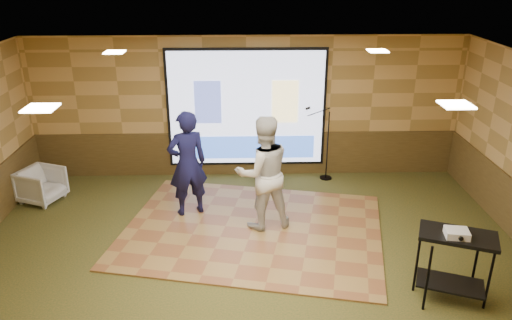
{
  "coord_description": "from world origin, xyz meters",
  "views": [
    {
      "loc": [
        -0.09,
        -6.59,
        4.44
      ],
      "look_at": [
        0.13,
        1.09,
        1.3
      ],
      "focal_mm": 35.0,
      "sensor_mm": 36.0,
      "label": 1
    }
  ],
  "objects_px": {
    "banquet_chair": "(42,185)",
    "duffel_bag": "(267,174)",
    "player_right": "(263,173)",
    "mic_stand": "(324,157)",
    "player_left": "(187,164)",
    "projector": "(457,233)",
    "dance_floor": "(252,229)",
    "projector_screen": "(247,110)",
    "av_table": "(455,253)"
  },
  "relations": [
    {
      "from": "banquet_chair",
      "to": "duffel_bag",
      "type": "bearing_deg",
      "value": -57.6
    },
    {
      "from": "player_right",
      "to": "mic_stand",
      "type": "relative_size",
      "value": 1.25
    },
    {
      "from": "player_left",
      "to": "projector",
      "type": "xyz_separation_m",
      "value": [
        3.78,
        -2.67,
        0.08
      ]
    },
    {
      "from": "banquet_chair",
      "to": "mic_stand",
      "type": "bearing_deg",
      "value": -59.29
    },
    {
      "from": "player_left",
      "to": "dance_floor",
      "type": "bearing_deg",
      "value": 128.65
    },
    {
      "from": "dance_floor",
      "to": "banquet_chair",
      "type": "height_order",
      "value": "banquet_chair"
    },
    {
      "from": "dance_floor",
      "to": "player_left",
      "type": "xyz_separation_m",
      "value": [
        -1.15,
        0.64,
        0.99
      ]
    },
    {
      "from": "projector_screen",
      "to": "banquet_chair",
      "type": "relative_size",
      "value": 4.54
    },
    {
      "from": "mic_stand",
      "to": "duffel_bag",
      "type": "distance_m",
      "value": 1.28
    },
    {
      "from": "mic_stand",
      "to": "player_right",
      "type": "bearing_deg",
      "value": -124.95
    },
    {
      "from": "projector",
      "to": "duffel_bag",
      "type": "xyz_separation_m",
      "value": [
        -2.28,
        4.14,
        -0.96
      ]
    },
    {
      "from": "player_right",
      "to": "duffel_bag",
      "type": "height_order",
      "value": "player_right"
    },
    {
      "from": "duffel_bag",
      "to": "banquet_chair",
      "type": "bearing_deg",
      "value": -169.19
    },
    {
      "from": "player_left",
      "to": "player_right",
      "type": "bearing_deg",
      "value": 136.69
    },
    {
      "from": "player_right",
      "to": "projector",
      "type": "bearing_deg",
      "value": 124.25
    },
    {
      "from": "player_left",
      "to": "banquet_chair",
      "type": "distance_m",
      "value": 3.06
    },
    {
      "from": "dance_floor",
      "to": "player_right",
      "type": "xyz_separation_m",
      "value": [
        0.19,
        0.13,
        1.02
      ]
    },
    {
      "from": "player_right",
      "to": "mic_stand",
      "type": "height_order",
      "value": "player_right"
    },
    {
      "from": "projector",
      "to": "dance_floor",
      "type": "bearing_deg",
      "value": 151.9
    },
    {
      "from": "projector",
      "to": "player_right",
      "type": "bearing_deg",
      "value": 148.16
    },
    {
      "from": "projector",
      "to": "mic_stand",
      "type": "height_order",
      "value": "mic_stand"
    },
    {
      "from": "dance_floor",
      "to": "banquet_chair",
      "type": "relative_size",
      "value": 6.01
    },
    {
      "from": "player_right",
      "to": "dance_floor",
      "type": "bearing_deg",
      "value": 19.58
    },
    {
      "from": "banquet_chair",
      "to": "duffel_bag",
      "type": "relative_size",
      "value": 1.67
    },
    {
      "from": "dance_floor",
      "to": "mic_stand",
      "type": "height_order",
      "value": "mic_stand"
    },
    {
      "from": "projector",
      "to": "mic_stand",
      "type": "bearing_deg",
      "value": 113.65
    },
    {
      "from": "av_table",
      "to": "duffel_bag",
      "type": "height_order",
      "value": "av_table"
    },
    {
      "from": "dance_floor",
      "to": "player_right",
      "type": "height_order",
      "value": "player_right"
    },
    {
      "from": "player_left",
      "to": "player_right",
      "type": "xyz_separation_m",
      "value": [
        1.33,
        -0.51,
        0.03
      ]
    },
    {
      "from": "av_table",
      "to": "player_right",
      "type": "bearing_deg",
      "value": 140.03
    },
    {
      "from": "av_table",
      "to": "duffel_bag",
      "type": "xyz_separation_m",
      "value": [
        -2.34,
        4.08,
        -0.61
      ]
    },
    {
      "from": "duffel_bag",
      "to": "dance_floor",
      "type": "bearing_deg",
      "value": -99.36
    },
    {
      "from": "dance_floor",
      "to": "player_left",
      "type": "height_order",
      "value": "player_left"
    },
    {
      "from": "projector_screen",
      "to": "projector",
      "type": "relative_size",
      "value": 11.22
    },
    {
      "from": "projector",
      "to": "banquet_chair",
      "type": "bearing_deg",
      "value": 163.37
    },
    {
      "from": "projector_screen",
      "to": "projector",
      "type": "xyz_separation_m",
      "value": [
        2.7,
        -4.45,
        -0.38
      ]
    },
    {
      "from": "dance_floor",
      "to": "projector",
      "type": "xyz_separation_m",
      "value": [
        2.63,
        -2.03,
        1.08
      ]
    },
    {
      "from": "av_table",
      "to": "mic_stand",
      "type": "relative_size",
      "value": 0.65
    },
    {
      "from": "projector",
      "to": "projector_screen",
      "type": "bearing_deg",
      "value": 130.78
    },
    {
      "from": "mic_stand",
      "to": "banquet_chair",
      "type": "xyz_separation_m",
      "value": [
        -5.64,
        -0.9,
        -0.16
      ]
    },
    {
      "from": "dance_floor",
      "to": "duffel_bag",
      "type": "bearing_deg",
      "value": 80.64
    },
    {
      "from": "player_left",
      "to": "av_table",
      "type": "xyz_separation_m",
      "value": [
        3.83,
        -2.61,
        -0.27
      ]
    },
    {
      "from": "av_table",
      "to": "duffel_bag",
      "type": "bearing_deg",
      "value": 119.82
    },
    {
      "from": "av_table",
      "to": "projector",
      "type": "xyz_separation_m",
      "value": [
        -0.06,
        -0.06,
        0.35
      ]
    },
    {
      "from": "player_left",
      "to": "mic_stand",
      "type": "relative_size",
      "value": 1.22
    },
    {
      "from": "player_left",
      "to": "duffel_bag",
      "type": "height_order",
      "value": "player_left"
    },
    {
      "from": "projector_screen",
      "to": "mic_stand",
      "type": "xyz_separation_m",
      "value": [
        1.64,
        -0.25,
        -0.98
      ]
    },
    {
      "from": "player_left",
      "to": "player_right",
      "type": "distance_m",
      "value": 1.43
    },
    {
      "from": "player_left",
      "to": "duffel_bag",
      "type": "relative_size",
      "value": 4.47
    },
    {
      "from": "projector",
      "to": "duffel_bag",
      "type": "height_order",
      "value": "projector"
    }
  ]
}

